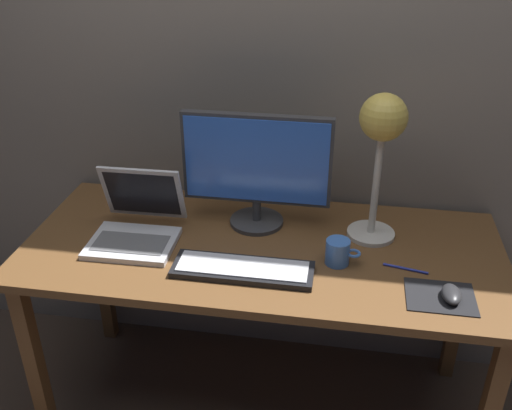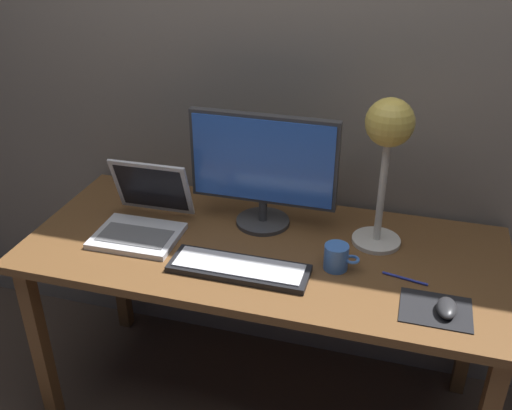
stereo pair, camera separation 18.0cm
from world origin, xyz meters
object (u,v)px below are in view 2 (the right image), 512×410
at_px(laptop, 144,213).
at_px(desk_lamp, 388,139).
at_px(pen, 405,279).
at_px(monitor, 263,166).
at_px(keyboard_main, 239,268).
at_px(mouse, 447,308).
at_px(coffee_mug, 337,257).

height_order(laptop, desk_lamp, desk_lamp).
distance_m(desk_lamp, pen, 0.43).
height_order(monitor, keyboard_main, monitor).
xyz_separation_m(keyboard_main, pen, (0.50, 0.10, -0.01)).
distance_m(keyboard_main, laptop, 0.43).
bearing_deg(pen, mouse, -48.19).
bearing_deg(coffee_mug, laptop, 175.09).
xyz_separation_m(laptop, pen, (0.89, -0.06, -0.06)).
bearing_deg(mouse, desk_lamp, 124.78).
distance_m(keyboard_main, coffee_mug, 0.31).
relative_size(desk_lamp, mouse, 5.26).
xyz_separation_m(keyboard_main, laptop, (-0.39, 0.16, 0.05)).
height_order(monitor, pen, monitor).
distance_m(monitor, keyboard_main, 0.37).
height_order(mouse, coffee_mug, coffee_mug).
bearing_deg(monitor, pen, -22.41).
height_order(laptop, pen, laptop).
relative_size(laptop, pen, 2.15).
height_order(mouse, pen, mouse).
bearing_deg(monitor, mouse, -28.66).
bearing_deg(keyboard_main, pen, 10.93).
bearing_deg(mouse, monitor, 151.34).
relative_size(monitor, desk_lamp, 1.01).
height_order(monitor, desk_lamp, desk_lamp).
bearing_deg(monitor, keyboard_main, -88.71).
height_order(keyboard_main, pen, keyboard_main).
height_order(laptop, mouse, laptop).
xyz_separation_m(monitor, coffee_mug, (0.30, -0.21, -0.18)).
relative_size(laptop, coffee_mug, 2.70).
xyz_separation_m(keyboard_main, desk_lamp, (0.40, 0.29, 0.36)).
bearing_deg(laptop, coffee_mug, -4.91).
height_order(desk_lamp, mouse, desk_lamp).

